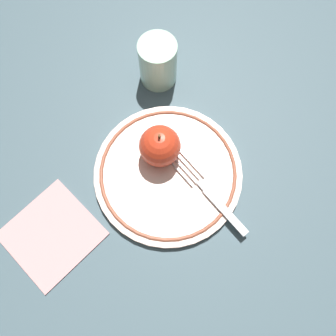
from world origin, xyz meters
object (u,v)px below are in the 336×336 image
at_px(apple_red_whole, 160,146).
at_px(fork, 211,195).
at_px(plate, 168,173).
at_px(napkin_folded, 52,234).
at_px(drinking_glass, 158,62).

relative_size(apple_red_whole, fork, 0.45).
bearing_deg(plate, apple_red_whole, 2.16).
bearing_deg(napkin_folded, apple_red_whole, -71.93).
relative_size(plate, fork, 1.46).
xyz_separation_m(plate, apple_red_whole, (0.03, 0.00, 0.04)).
height_order(plate, apple_red_whole, apple_red_whole).
distance_m(fork, drinking_glass, 0.24).
xyz_separation_m(apple_red_whole, fork, (-0.09, -0.05, -0.03)).
bearing_deg(drinking_glass, plate, 165.72).
xyz_separation_m(apple_red_whole, napkin_folded, (-0.07, 0.20, -0.04)).
height_order(plate, fork, fork).
height_order(drinking_glass, napkin_folded, drinking_glass).
distance_m(fork, napkin_folded, 0.26).
xyz_separation_m(apple_red_whole, drinking_glass, (0.15, -0.05, -0.00)).
bearing_deg(drinking_glass, fork, -178.89).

